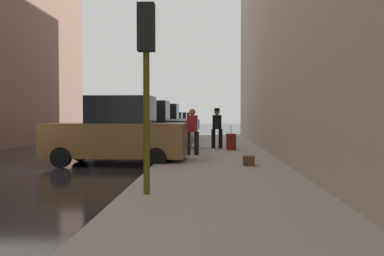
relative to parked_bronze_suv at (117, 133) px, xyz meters
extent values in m
plane|color=black|center=(-2.65, -1.66, -1.03)|extent=(120.00, 120.00, 0.00)
cube|color=gray|center=(3.35, -1.66, -0.96)|extent=(4.00, 40.00, 0.15)
cube|color=brown|center=(-0.05, 0.00, -0.21)|extent=(4.66, 1.99, 1.10)
cube|color=black|center=(0.15, -0.01, 0.77)|extent=(2.12, 1.63, 0.90)
cylinder|color=black|center=(-1.51, 0.97, -0.71)|extent=(0.65, 0.24, 0.64)
cylinder|color=black|center=(-1.57, -0.87, -0.71)|extent=(0.65, 0.24, 0.64)
cylinder|color=black|center=(1.48, 0.87, -0.71)|extent=(0.65, 0.24, 0.64)
cylinder|color=black|center=(1.42, -0.97, -0.71)|extent=(0.65, 0.24, 0.64)
cube|color=black|center=(-0.05, 5.00, -0.21)|extent=(4.65, 1.98, 1.10)
cube|color=black|center=(0.15, 4.99, 0.77)|extent=(2.12, 1.63, 0.90)
cylinder|color=black|center=(-1.51, 5.96, -0.71)|extent=(0.65, 0.24, 0.64)
cylinder|color=black|center=(-1.57, 4.12, -0.71)|extent=(0.65, 0.24, 0.64)
cylinder|color=black|center=(1.48, 5.87, -0.71)|extent=(0.65, 0.24, 0.64)
cylinder|color=black|center=(1.42, 4.03, -0.71)|extent=(0.65, 0.24, 0.64)
cube|color=silver|center=(-0.05, 10.94, -0.21)|extent=(4.64, 1.94, 1.10)
cube|color=black|center=(0.15, 10.94, 0.77)|extent=(2.10, 1.61, 0.90)
cylinder|color=black|center=(-1.52, 11.89, -0.71)|extent=(0.64, 0.23, 0.64)
cylinder|color=black|center=(-1.56, 10.05, -0.71)|extent=(0.64, 0.23, 0.64)
cylinder|color=black|center=(1.47, 11.83, -0.71)|extent=(0.64, 0.23, 0.64)
cylinder|color=black|center=(1.43, 9.99, -0.71)|extent=(0.64, 0.23, 0.64)
cube|color=#B2191E|center=(-0.05, 15.88, -0.34)|extent=(4.22, 1.89, 0.84)
cube|color=black|center=(0.15, 15.88, 0.41)|extent=(1.91, 1.59, 0.70)
cylinder|color=black|center=(-1.40, 16.81, -0.71)|extent=(0.64, 0.23, 0.64)
cylinder|color=black|center=(-1.42, 14.97, -0.71)|extent=(0.64, 0.23, 0.64)
cylinder|color=black|center=(1.33, 16.78, -0.71)|extent=(0.64, 0.23, 0.64)
cylinder|color=black|center=(1.31, 14.94, -0.71)|extent=(0.64, 0.23, 0.64)
cube|color=navy|center=(-0.05, 21.83, -0.34)|extent=(4.21, 1.87, 0.84)
cube|color=black|center=(0.15, 21.83, 0.41)|extent=(1.90, 1.58, 0.70)
cylinder|color=black|center=(-1.41, 22.76, -0.71)|extent=(0.64, 0.22, 0.64)
cylinder|color=black|center=(-1.42, 20.92, -0.71)|extent=(0.64, 0.22, 0.64)
cylinder|color=black|center=(1.32, 22.74, -0.71)|extent=(0.64, 0.22, 0.64)
cylinder|color=black|center=(1.31, 20.90, -0.71)|extent=(0.64, 0.22, 0.64)
cube|color=#193828|center=(-0.05, 27.48, -0.34)|extent=(4.23, 1.91, 0.84)
cube|color=black|center=(0.15, 27.48, 0.41)|extent=(1.92, 1.59, 0.70)
cylinder|color=black|center=(-1.40, 28.43, -0.71)|extent=(0.64, 0.23, 0.64)
cylinder|color=black|center=(-1.43, 26.59, -0.71)|extent=(0.64, 0.23, 0.64)
cylinder|color=black|center=(1.33, 28.38, -0.71)|extent=(0.64, 0.23, 0.64)
cylinder|color=black|center=(1.30, 26.54, -0.71)|extent=(0.64, 0.23, 0.64)
cylinder|color=red|center=(1.80, 3.77, -0.61)|extent=(0.22, 0.22, 0.55)
sphere|color=red|center=(1.80, 3.77, -0.28)|extent=(0.20, 0.20, 0.20)
cylinder|color=red|center=(1.64, 3.77, -0.58)|extent=(0.10, 0.09, 0.09)
cylinder|color=red|center=(1.96, 3.77, -0.58)|extent=(0.10, 0.09, 0.09)
cylinder|color=#514C0F|center=(1.85, -5.87, 0.92)|extent=(0.12, 0.12, 3.60)
cube|color=black|center=(1.85, -5.87, 2.27)|extent=(0.32, 0.24, 0.90)
sphere|color=red|center=(1.85, -5.73, 2.55)|extent=(0.14, 0.14, 0.14)
sphere|color=yellow|center=(1.85, -5.73, 2.27)|extent=(0.14, 0.14, 0.14)
sphere|color=green|center=(1.85, -5.73, 1.99)|extent=(0.14, 0.14, 0.14)
cylinder|color=black|center=(3.21, 4.98, -0.46)|extent=(0.20, 0.20, 0.85)
cylinder|color=black|center=(3.53, 5.03, -0.46)|extent=(0.20, 0.20, 0.85)
cylinder|color=black|center=(3.37, 5.01, 0.28)|extent=(0.46, 0.46, 0.62)
sphere|color=#997051|center=(3.37, 5.01, 0.71)|extent=(0.24, 0.24, 0.24)
cylinder|color=black|center=(3.37, 5.01, 0.78)|extent=(0.34, 0.34, 0.02)
cylinder|color=black|center=(3.37, 5.01, 0.84)|extent=(0.23, 0.23, 0.11)
cylinder|color=black|center=(2.24, 1.86, -0.46)|extent=(0.21, 0.21, 0.85)
cylinder|color=black|center=(2.56, 1.91, -0.46)|extent=(0.21, 0.21, 0.85)
cylinder|color=#A51E23|center=(2.40, 1.88, 0.28)|extent=(0.46, 0.46, 0.62)
sphere|color=#997051|center=(2.40, 1.88, 0.71)|extent=(0.24, 0.24, 0.24)
cube|color=#591414|center=(3.95, 4.24, -0.54)|extent=(0.40, 0.59, 0.68)
cylinder|color=#333333|center=(3.95, 4.24, -0.02)|extent=(0.02, 0.02, 0.36)
cube|color=#472D19|center=(4.20, -1.26, -0.74)|extent=(0.32, 0.44, 0.28)
camera|label=1|loc=(3.05, -13.91, 0.64)|focal=40.00mm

